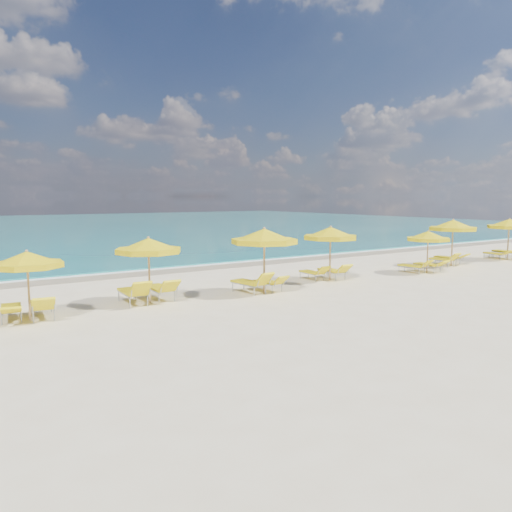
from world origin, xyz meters
TOP-DOWN VIEW (x-y plane):
  - ground_plane at (0.00, 0.00)m, footprint 120.00×120.00m
  - ocean at (0.00, 48.00)m, footprint 120.00×80.00m
  - wet_sand_band at (0.00, 7.40)m, footprint 120.00×2.60m
  - foam_line at (0.00, 8.20)m, footprint 120.00×1.20m
  - whitecap_near at (-6.00, 17.00)m, footprint 14.00×0.36m
  - whitecap_far at (8.00, 24.00)m, footprint 18.00×0.30m
  - umbrella_2 at (-9.07, 0.08)m, footprint 2.65×2.65m
  - umbrella_3 at (-5.15, 0.44)m, footprint 2.52×2.52m
  - umbrella_4 at (-0.90, -0.40)m, footprint 2.69×2.69m
  - umbrella_5 at (3.23, 0.47)m, footprint 3.14×3.14m
  - umbrella_6 at (8.59, -0.53)m, footprint 2.62×2.62m
  - umbrella_7 at (11.84, 0.39)m, footprint 2.81×2.81m
  - umbrella_8 at (16.84, 0.16)m, footprint 3.02×3.02m
  - lounger_2_left at (-9.52, 0.46)m, footprint 0.79×1.83m
  - lounger_2_right at (-8.68, 0.23)m, footprint 0.88×1.98m
  - lounger_3_left at (-5.68, 0.62)m, footprint 0.75×1.97m
  - lounger_3_right at (-4.62, 0.80)m, footprint 0.67×1.95m
  - lounger_4_left at (-1.28, 0.01)m, footprint 0.89×1.95m
  - lounger_4_right at (-0.37, 0.03)m, footprint 0.66×1.66m
  - lounger_5_left at (2.71, 1.03)m, footprint 0.56×1.58m
  - lounger_5_right at (3.63, 0.74)m, footprint 0.72×1.85m
  - lounger_6_left at (8.05, -0.10)m, footprint 0.79×1.70m
  - lounger_6_right at (9.03, -0.27)m, footprint 0.60×1.74m
  - lounger_7_left at (11.42, 0.66)m, footprint 0.58×1.64m
  - lounger_7_right at (12.30, 0.90)m, footprint 0.93×1.90m
  - lounger_8_left at (16.45, 0.67)m, footprint 0.69×1.71m
  - lounger_8_right at (17.36, 0.45)m, footprint 0.75×2.09m

SIDE VIEW (x-z plane):
  - ground_plane at x=0.00m, z-range 0.00..0.00m
  - ocean at x=0.00m, z-range -0.15..0.15m
  - wet_sand_band at x=0.00m, z-range -0.01..0.01m
  - foam_line at x=0.00m, z-range -0.01..0.01m
  - whitecap_near at x=-6.00m, z-range -0.03..0.03m
  - whitecap_far at x=8.00m, z-range -0.03..0.03m
  - lounger_5_left at x=2.71m, z-range -0.17..0.56m
  - lounger_8_left at x=16.45m, z-range -0.13..0.53m
  - lounger_4_right at x=-0.37m, z-range -0.16..0.56m
  - lounger_6_left at x=8.05m, z-range -0.16..0.57m
  - lounger_6_right at x=9.03m, z-range -0.13..0.54m
  - lounger_2_left at x=-9.52m, z-range -0.11..0.52m
  - lounger_7_left at x=11.42m, z-range -0.19..0.60m
  - lounger_7_right at x=12.30m, z-range -0.13..0.55m
  - lounger_5_right at x=3.63m, z-range -0.18..0.62m
  - lounger_2_right at x=-8.68m, z-range -0.19..0.66m
  - lounger_4_left at x=-1.28m, z-range -0.22..0.71m
  - lounger_3_right at x=-4.62m, z-range -0.20..0.69m
  - lounger_8_right at x=17.36m, z-range -0.16..0.66m
  - lounger_3_left at x=-5.68m, z-range -0.23..0.73m
  - umbrella_6 at x=8.59m, z-range 0.74..2.82m
  - umbrella_2 at x=-9.07m, z-range 0.75..2.88m
  - umbrella_3 at x=-5.15m, z-range 0.82..3.15m
  - umbrella_5 at x=3.23m, z-range 0.85..3.28m
  - umbrella_8 at x=16.84m, z-range 0.86..3.30m
  - umbrella_7 at x=11.84m, z-range 0.89..3.41m
  - umbrella_4 at x=-0.90m, z-range 0.90..3.45m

